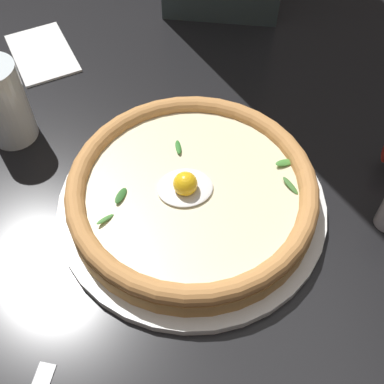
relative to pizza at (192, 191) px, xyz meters
name	(u,v)px	position (x,y,z in m)	size (l,w,h in m)	color
ground_plane	(185,209)	(-0.01, 0.01, -0.05)	(2.40, 2.40, 0.03)	black
pizza_plate	(192,204)	(0.00, 0.00, -0.03)	(0.34, 0.34, 0.01)	white
pizza	(192,191)	(0.00, 0.00, 0.00)	(0.30, 0.30, 0.06)	#C58D49
drinking_glass	(5,108)	(-0.23, 0.16, 0.02)	(0.06, 0.06, 0.12)	silver
folded_napkin	(42,52)	(-0.20, 0.33, -0.03)	(0.14, 0.09, 0.01)	white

